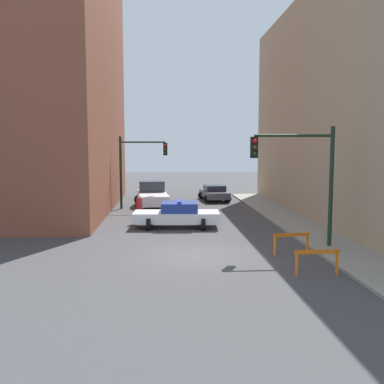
{
  "coord_description": "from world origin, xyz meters",
  "views": [
    {
      "loc": [
        -1.35,
        -17.19,
        4.41
      ],
      "look_at": [
        0.34,
        7.96,
        1.79
      ],
      "focal_mm": 40.0,
      "sensor_mm": 36.0,
      "label": 1
    }
  ],
  "objects_px": {
    "white_truck": "(152,195)",
    "pedestrian_crossing": "(139,209)",
    "barrier_mid": "(291,240)",
    "parked_car_near": "(214,193)",
    "police_car": "(177,215)",
    "barrier_front": "(317,258)",
    "traffic_light_near": "(305,168)",
    "traffic_light_far": "(136,162)"
  },
  "relations": [
    {
      "from": "white_truck",
      "to": "barrier_front",
      "type": "height_order",
      "value": "white_truck"
    },
    {
      "from": "police_car",
      "to": "pedestrian_crossing",
      "type": "distance_m",
      "value": 2.64
    },
    {
      "from": "traffic_light_far",
      "to": "traffic_light_near",
      "type": "bearing_deg",
      "value": -58.09
    },
    {
      "from": "traffic_light_near",
      "to": "barrier_front",
      "type": "relative_size",
      "value": 3.25
    },
    {
      "from": "traffic_light_far",
      "to": "barrier_mid",
      "type": "xyz_separation_m",
      "value": [
        7.21,
        -13.86,
        -2.78
      ]
    },
    {
      "from": "traffic_light_near",
      "to": "barrier_mid",
      "type": "distance_m",
      "value": 3.18
    },
    {
      "from": "traffic_light_far",
      "to": "white_truck",
      "type": "xyz_separation_m",
      "value": [
        1.13,
        0.67,
        -2.49
      ]
    },
    {
      "from": "traffic_light_near",
      "to": "parked_car_near",
      "type": "xyz_separation_m",
      "value": [
        -1.86,
        17.18,
        -2.86
      ]
    },
    {
      "from": "barrier_front",
      "to": "police_car",
      "type": "bearing_deg",
      "value": 116.1
    },
    {
      "from": "white_truck",
      "to": "barrier_mid",
      "type": "bearing_deg",
      "value": -72.43
    },
    {
      "from": "traffic_light_far",
      "to": "pedestrian_crossing",
      "type": "relative_size",
      "value": 3.13
    },
    {
      "from": "pedestrian_crossing",
      "to": "barrier_front",
      "type": "distance_m",
      "value": 12.67
    },
    {
      "from": "traffic_light_near",
      "to": "white_truck",
      "type": "bearing_deg",
      "value": 116.97
    },
    {
      "from": "police_car",
      "to": "parked_car_near",
      "type": "height_order",
      "value": "police_car"
    },
    {
      "from": "traffic_light_far",
      "to": "white_truck",
      "type": "height_order",
      "value": "traffic_light_far"
    },
    {
      "from": "police_car",
      "to": "white_truck",
      "type": "bearing_deg",
      "value": 14.06
    },
    {
      "from": "traffic_light_far",
      "to": "police_car",
      "type": "height_order",
      "value": "traffic_light_far"
    },
    {
      "from": "police_car",
      "to": "white_truck",
      "type": "distance_m",
      "value": 8.32
    },
    {
      "from": "white_truck",
      "to": "pedestrian_crossing",
      "type": "bearing_deg",
      "value": -100.32
    },
    {
      "from": "traffic_light_near",
      "to": "traffic_light_far",
      "type": "relative_size",
      "value": 1.0
    },
    {
      "from": "pedestrian_crossing",
      "to": "barrier_front",
      "type": "height_order",
      "value": "pedestrian_crossing"
    },
    {
      "from": "traffic_light_near",
      "to": "police_car",
      "type": "relative_size",
      "value": 1.08
    },
    {
      "from": "police_car",
      "to": "pedestrian_crossing",
      "type": "xyz_separation_m",
      "value": [
        -2.18,
        1.49,
        0.14
      ]
    },
    {
      "from": "white_truck",
      "to": "pedestrian_crossing",
      "type": "relative_size",
      "value": 3.35
    },
    {
      "from": "traffic_light_far",
      "to": "parked_car_near",
      "type": "relative_size",
      "value": 1.17
    },
    {
      "from": "traffic_light_near",
      "to": "white_truck",
      "type": "distance_m",
      "value": 15.45
    },
    {
      "from": "barrier_mid",
      "to": "parked_car_near",
      "type": "bearing_deg",
      "value": 93.28
    },
    {
      "from": "police_car",
      "to": "parked_car_near",
      "type": "bearing_deg",
      "value": -13.26
    },
    {
      "from": "police_car",
      "to": "barrier_mid",
      "type": "height_order",
      "value": "police_car"
    },
    {
      "from": "parked_car_near",
      "to": "barrier_front",
      "type": "xyz_separation_m",
      "value": [
        1.07,
        -21.03,
        -0.06
      ]
    },
    {
      "from": "traffic_light_far",
      "to": "white_truck",
      "type": "relative_size",
      "value": 0.94
    },
    {
      "from": "white_truck",
      "to": "parked_car_near",
      "type": "xyz_separation_m",
      "value": [
        5.04,
        3.6,
        -0.23
      ]
    },
    {
      "from": "white_truck",
      "to": "barrier_mid",
      "type": "distance_m",
      "value": 15.75
    },
    {
      "from": "pedestrian_crossing",
      "to": "traffic_light_far",
      "type": "bearing_deg",
      "value": 65.25
    },
    {
      "from": "traffic_light_near",
      "to": "traffic_light_far",
      "type": "bearing_deg",
      "value": 121.91
    },
    {
      "from": "traffic_light_near",
      "to": "parked_car_near",
      "type": "height_order",
      "value": "traffic_light_near"
    },
    {
      "from": "traffic_light_near",
      "to": "white_truck",
      "type": "relative_size",
      "value": 0.94
    },
    {
      "from": "white_truck",
      "to": "parked_car_near",
      "type": "relative_size",
      "value": 1.25
    },
    {
      "from": "parked_car_near",
      "to": "pedestrian_crossing",
      "type": "relative_size",
      "value": 2.67
    },
    {
      "from": "parked_car_near",
      "to": "white_truck",
      "type": "bearing_deg",
      "value": -149.3
    },
    {
      "from": "barrier_mid",
      "to": "police_car",
      "type": "bearing_deg",
      "value": 125.32
    },
    {
      "from": "police_car",
      "to": "traffic_light_far",
      "type": "bearing_deg",
      "value": 22.97
    }
  ]
}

